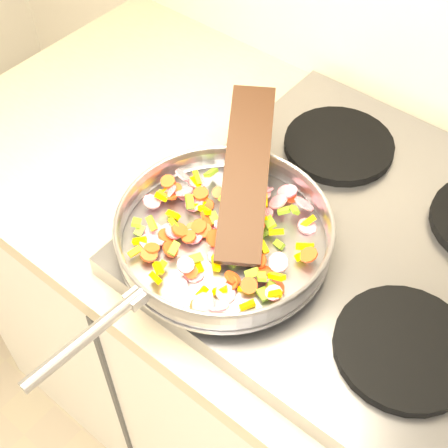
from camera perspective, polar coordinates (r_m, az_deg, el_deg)
The scene contains 7 objects.
cooktop at distance 1.00m, azimuth 12.70°, elevation -1.81°, with size 0.60×0.60×0.04m, color #939399.
grate_fl at distance 0.94m, azimuth 1.38°, elevation -1.76°, with size 0.19×0.19×0.02m, color black.
grate_fr at distance 0.88m, azimuth 16.18°, elevation -10.80°, with size 0.19×0.19×0.02m, color black.
grate_bl at distance 1.11m, azimuth 10.46°, elevation 7.12°, with size 0.19×0.19×0.02m, color black.
saute_pan at distance 0.91m, azimuth -0.11°, elevation -0.71°, with size 0.35×0.52×0.05m.
vegetable_heap at distance 0.92m, azimuth -0.43°, elevation -0.74°, with size 0.28×0.28×0.05m.
wooden_spatula at distance 0.94m, azimuth 2.05°, elevation 4.85°, with size 0.29×0.07×0.01m, color black.
Camera 1 is at (-0.49, 1.06, 1.69)m, focal length 50.00 mm.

